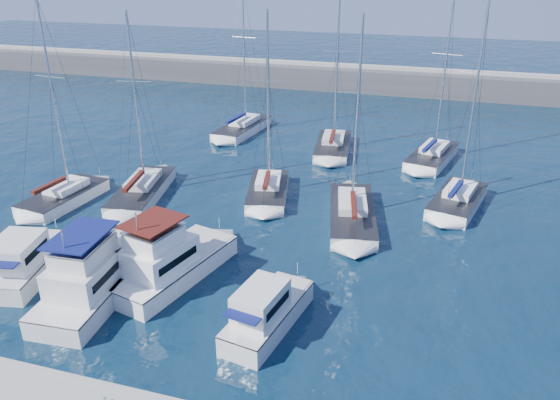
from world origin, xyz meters
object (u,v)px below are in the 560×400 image
(sailboat_back_c, at_px, (432,156))
(sailboat_back_a, at_px, (243,128))
(sailboat_mid_d, at_px, (352,214))
(sailboat_mid_b, at_px, (142,191))
(sailboat_mid_c, at_px, (268,191))
(sailboat_mid_e, at_px, (458,200))
(sailboat_back_b, at_px, (333,146))
(motor_yacht_stbd_inner, at_px, (168,263))
(motor_yacht_port_outer, at_px, (25,262))
(sailboat_mid_a, at_px, (64,196))
(motor_yacht_port_inner, at_px, (98,275))
(motor_yacht_stbd_outer, at_px, (266,314))

(sailboat_back_c, bearing_deg, sailboat_back_a, -175.69)
(sailboat_mid_d, height_order, sailboat_back_c, sailboat_back_c)
(sailboat_mid_b, height_order, sailboat_mid_c, sailboat_mid_c)
(sailboat_mid_b, height_order, sailboat_mid_e, sailboat_mid_e)
(sailboat_mid_c, distance_m, sailboat_back_b, 12.59)
(sailboat_mid_d, bearing_deg, motor_yacht_stbd_inner, -141.01)
(motor_yacht_port_outer, bearing_deg, sailboat_mid_e, 24.29)
(sailboat_back_b, bearing_deg, motor_yacht_stbd_inner, -107.34)
(motor_yacht_port_outer, bearing_deg, sailboat_mid_a, 103.87)
(motor_yacht_port_inner, distance_m, motor_yacht_stbd_inner, 3.92)
(sailboat_mid_b, xyz_separation_m, sailboat_back_a, (1.81, 18.32, 0.02))
(sailboat_mid_c, bearing_deg, motor_yacht_stbd_outer, -85.58)
(sailboat_back_c, bearing_deg, motor_yacht_stbd_inner, -105.38)
(motor_yacht_stbd_outer, height_order, sailboat_mid_b, sailboat_mid_b)
(sailboat_mid_d, height_order, sailboat_back_a, sailboat_back_a)
(motor_yacht_port_inner, height_order, sailboat_back_c, sailboat_back_c)
(sailboat_mid_d, bearing_deg, sailboat_mid_c, 151.07)
(motor_yacht_stbd_inner, bearing_deg, motor_yacht_port_inner, -129.75)
(motor_yacht_port_outer, height_order, sailboat_back_c, sailboat_back_c)
(sailboat_back_b, relative_size, sailboat_back_c, 0.97)
(motor_yacht_port_inner, distance_m, motor_yacht_stbd_outer, 10.14)
(sailboat_back_b, bearing_deg, sailboat_mid_c, -109.52)
(sailboat_mid_c, bearing_deg, motor_yacht_port_outer, -137.00)
(motor_yacht_stbd_inner, height_order, sailboat_mid_c, sailboat_mid_c)
(motor_yacht_port_outer, height_order, sailboat_mid_e, sailboat_mid_e)
(sailboat_back_a, bearing_deg, sailboat_mid_c, -55.75)
(sailboat_mid_a, bearing_deg, sailboat_mid_b, 34.99)
(motor_yacht_port_outer, relative_size, sailboat_mid_b, 0.51)
(motor_yacht_port_outer, xyz_separation_m, sailboat_mid_a, (-4.50, 9.65, -0.40))
(sailboat_mid_e, relative_size, sailboat_back_c, 1.04)
(sailboat_mid_e, bearing_deg, motor_yacht_port_outer, -130.67)
(motor_yacht_port_inner, relative_size, motor_yacht_stbd_inner, 1.16)
(motor_yacht_port_outer, xyz_separation_m, sailboat_mid_b, (0.69, 12.46, -0.43))
(sailboat_mid_b, distance_m, sailboat_mid_e, 24.69)
(motor_yacht_stbd_outer, bearing_deg, sailboat_mid_a, 162.43)
(sailboat_mid_a, bearing_deg, sailboat_back_c, 39.85)
(sailboat_mid_c, distance_m, sailboat_back_a, 17.37)
(motor_yacht_stbd_outer, height_order, sailboat_mid_c, sailboat_mid_c)
(sailboat_mid_a, height_order, sailboat_back_c, sailboat_back_c)
(sailboat_mid_d, bearing_deg, sailboat_back_c, 58.97)
(sailboat_mid_d, bearing_deg, motor_yacht_stbd_outer, -110.20)
(sailboat_mid_a, bearing_deg, motor_yacht_port_outer, -58.45)
(sailboat_back_a, bearing_deg, motor_yacht_port_outer, -87.26)
(sailboat_mid_c, bearing_deg, motor_yacht_port_inner, -121.13)
(motor_yacht_stbd_outer, distance_m, sailboat_back_b, 28.40)
(motor_yacht_stbd_inner, relative_size, motor_yacht_stbd_outer, 1.35)
(sailboat_mid_b, bearing_deg, motor_yacht_stbd_inner, -64.20)
(sailboat_mid_a, xyz_separation_m, sailboat_mid_e, (29.33, 8.03, 0.01))
(motor_yacht_port_inner, relative_size, sailboat_mid_c, 0.73)
(motor_yacht_stbd_inner, bearing_deg, sailboat_back_c, 74.70)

